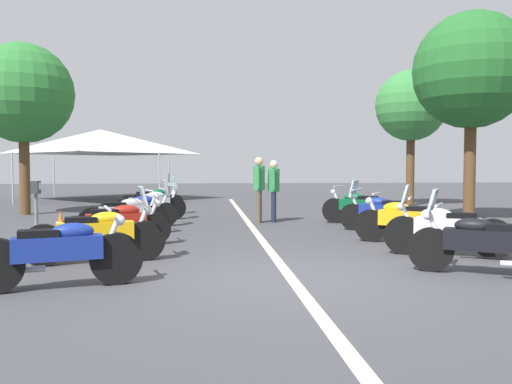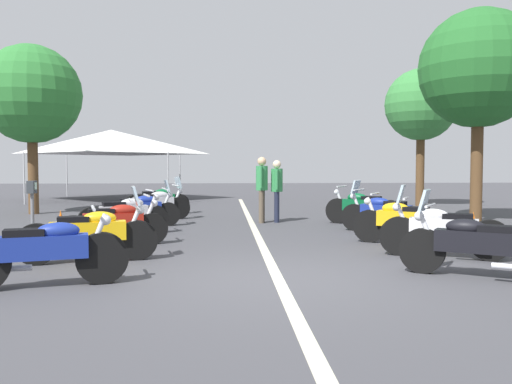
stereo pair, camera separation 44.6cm
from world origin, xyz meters
TOP-DOWN VIEW (x-y plane):
  - ground_plane at (0.00, 0.00)m, footprint 80.00×80.00m
  - lane_centre_stripe at (5.60, 0.00)m, footprint 23.20×0.16m
  - motorcycle_left_row_0 at (-0.31, 3.00)m, footprint 0.82×2.06m
  - motorcycle_left_row_1 at (1.44, 2.88)m, footprint 0.80×2.17m
  - motorcycle_left_row_2 at (3.16, 2.85)m, footprint 0.86×2.04m
  - motorcycle_left_row_3 at (4.81, 2.96)m, footprint 0.97×1.93m
  - motorcycle_left_row_4 at (6.37, 2.88)m, footprint 0.79×2.08m
  - motorcycle_left_row_5 at (8.01, 2.72)m, footprint 1.00×2.04m
  - motorcycle_left_row_6 at (9.77, 2.84)m, footprint 0.87×2.02m
  - motorcycle_right_row_0 at (-0.09, -2.73)m, footprint 1.28×1.90m
  - motorcycle_right_row_1 at (1.50, -2.91)m, footprint 1.07×1.96m
  - motorcycle_right_row_2 at (3.03, -2.79)m, footprint 1.15×1.83m
  - motorcycle_right_row_3 at (4.86, -2.98)m, footprint 1.39×1.83m
  - motorcycle_right_row_4 at (6.50, -2.90)m, footprint 1.32×1.79m
  - parking_meter at (2.27, 4.07)m, footprint 0.18×0.13m
  - traffic_cone_0 at (4.25, 4.20)m, footprint 0.36×0.36m
  - traffic_cone_1 at (3.26, -4.32)m, footprint 0.36×0.36m
  - bystander_1 at (7.13, -0.29)m, footprint 0.52×0.32m
  - bystander_2 at (7.26, -0.71)m, footprint 0.53×0.32m
  - roadside_tree_0 at (12.80, -6.83)m, footprint 2.75×2.75m
  - roadside_tree_1 at (6.91, -6.17)m, footprint 3.20×3.20m
  - roadside_tree_2 at (10.21, 6.87)m, footprint 3.13×3.13m
  - event_tent at (17.41, 5.90)m, footprint 6.38×6.38m

SIDE VIEW (x-z plane):
  - ground_plane at x=0.00m, z-range 0.00..0.00m
  - lane_centre_stripe at x=5.60m, z-range 0.00..0.01m
  - traffic_cone_0 at x=4.25m, z-range -0.02..0.60m
  - traffic_cone_1 at x=3.26m, z-range -0.02..0.60m
  - motorcycle_left_row_2 at x=3.16m, z-range -0.04..0.95m
  - motorcycle_left_row_4 at x=6.37m, z-range -0.14..1.06m
  - motorcycle_left_row_3 at x=4.81m, z-range -0.04..0.96m
  - motorcycle_right_row_2 at x=3.03m, z-range -0.04..0.97m
  - motorcycle_right_row_3 at x=4.86m, z-range -0.14..1.07m
  - motorcycle_left_row_6 at x=9.77m, z-range -0.14..1.07m
  - motorcycle_right_row_4 at x=6.50m, z-range -0.04..0.98m
  - motorcycle_left_row_0 at x=-0.31m, z-range -0.04..0.98m
  - motorcycle_right_row_0 at x=-0.09m, z-range -0.14..1.08m
  - motorcycle_left_row_5 at x=8.01m, z-range -0.14..1.08m
  - motorcycle_left_row_1 at x=1.44m, z-range -0.14..1.08m
  - motorcycle_right_row_1 at x=1.50m, z-range -0.14..1.09m
  - parking_meter at x=2.27m, z-range 0.25..1.54m
  - bystander_2 at x=7.26m, z-range 0.15..1.85m
  - bystander_1 at x=7.13m, z-range 0.16..1.95m
  - event_tent at x=17.41m, z-range 1.05..4.25m
  - roadside_tree_2 at x=10.21m, z-range 1.11..6.52m
  - roadside_tree_0 at x=12.80m, z-range 1.23..6.51m
  - roadside_tree_1 at x=6.91m, z-range 1.27..7.05m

